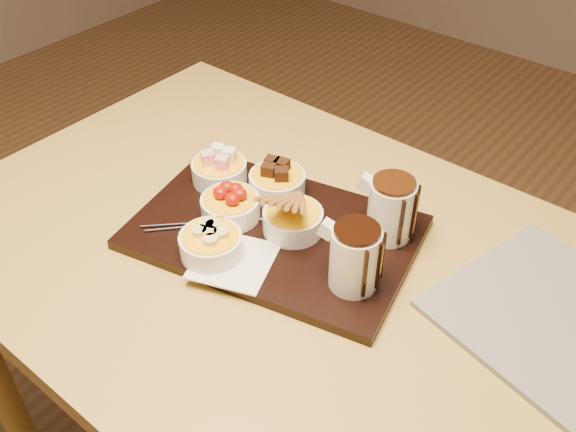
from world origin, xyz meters
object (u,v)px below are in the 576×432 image
Objects in this scene: bowl_strawberries at (231,208)px; newspaper at (576,333)px; pitcher_milk_chocolate at (391,210)px; dining_table at (286,294)px; pitcher_dark_chocolate at (355,258)px; serving_board at (274,232)px.

bowl_strawberries is 0.27× the size of newspaper.
pitcher_milk_chocolate reaches higher than newspaper.
pitcher_dark_chocolate reaches higher than dining_table.
pitcher_dark_chocolate is 0.28× the size of newspaper.
newspaper is at bearing 13.56° from bowl_strawberries.
dining_table is at bearing -37.53° from serving_board.
pitcher_milk_chocolate is (0.23, 0.13, 0.03)m from bowl_strawberries.
pitcher_dark_chocolate reaches higher than serving_board.
serving_board is (-0.04, 0.02, 0.11)m from dining_table.
bowl_strawberries is at bearing 167.35° from pitcher_dark_chocolate.
pitcher_dark_chocolate is at bearing 0.23° from bowl_strawberries.
dining_table is 11.73× the size of pitcher_dark_chocolate.
dining_table is at bearing 2.07° from bowl_strawberries.
serving_board reaches higher than dining_table.
dining_table is 0.24m from pitcher_milk_chocolate.
dining_table is 3.26× the size of newspaper.
newspaper is at bearing 16.53° from dining_table.
pitcher_dark_chocolate is at bearing -1.38° from dining_table.
bowl_strawberries reaches higher than dining_table.
dining_table is 12.00× the size of bowl_strawberries.
serving_board is at bearing 155.36° from dining_table.
bowl_strawberries is at bearing -176.42° from serving_board.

